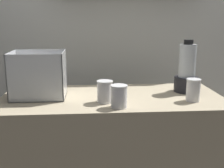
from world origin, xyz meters
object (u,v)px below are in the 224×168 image
juice_cup_beet_middle (193,91)px  juice_cup_pomegranate_far_left (105,93)px  carrot_display_bin (39,83)px  blender_pitcher (187,72)px  juice_cup_carrot_left (119,98)px

juice_cup_beet_middle → juice_cup_pomegranate_far_left: bearing=178.6°
juice_cup_pomegranate_far_left → juice_cup_beet_middle: 0.53m
juice_cup_pomegranate_far_left → juice_cup_beet_middle: size_ratio=0.96×
carrot_display_bin → blender_pitcher: 0.96m
blender_pitcher → juice_cup_beet_middle: (-0.03, -0.22, -0.08)m
juice_cup_pomegranate_far_left → carrot_display_bin: bearing=159.9°
blender_pitcher → juice_cup_carrot_left: size_ratio=2.73×
juice_cup_pomegranate_far_left → juice_cup_carrot_left: juice_cup_pomegranate_far_left is taller
juice_cup_pomegranate_far_left → juice_cup_beet_middle: bearing=-1.4°
blender_pitcher → juice_cup_pomegranate_far_left: blender_pitcher is taller
juice_cup_carrot_left → juice_cup_beet_middle: juice_cup_beet_middle is taller
juice_cup_pomegranate_far_left → juice_cup_beet_middle: juice_cup_beet_middle is taller
blender_pitcher → juice_cup_carrot_left: (-0.48, -0.31, -0.08)m
juice_cup_beet_middle → blender_pitcher: bearing=82.0°
juice_cup_pomegranate_far_left → juice_cup_carrot_left: (0.07, -0.10, -0.00)m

